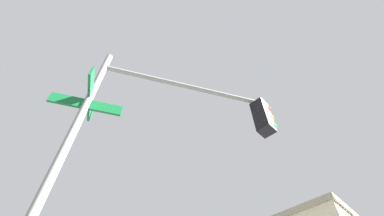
% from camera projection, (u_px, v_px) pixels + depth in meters
% --- Properties ---
extents(traffic_signal_near, '(2.18, 3.48, 5.50)m').
position_uv_depth(traffic_signal_near, '(178.00, 126.00, 4.23)').
color(traffic_signal_near, slate).
rests_on(traffic_signal_near, ground_plane).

